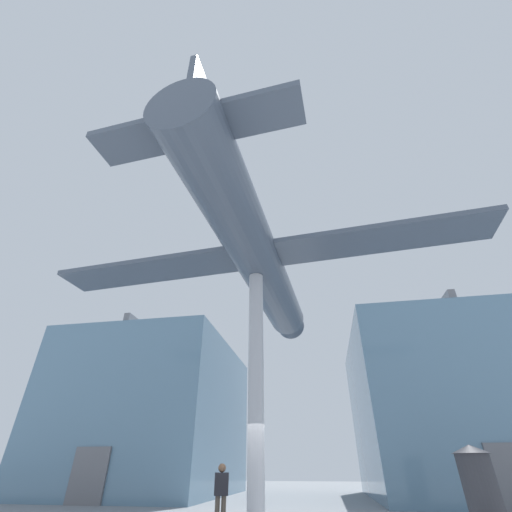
{
  "coord_description": "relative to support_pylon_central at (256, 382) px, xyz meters",
  "views": [
    {
      "loc": [
        1.91,
        -10.68,
        1.45
      ],
      "look_at": [
        0.0,
        0.0,
        8.17
      ],
      "focal_mm": 24.0,
      "sensor_mm": 36.0,
      "label": 1
    }
  ],
  "objects": [
    {
      "name": "visitor_person",
      "position": [
        -1.25,
        1.14,
        -2.78
      ],
      "size": [
        0.45,
        0.35,
        1.55
      ],
      "rotation": [
        0.0,
        0.0,
        3.5
      ],
      "color": "#4C4238",
      "rests_on": "ground_plane"
    },
    {
      "name": "info_kiosk",
      "position": [
        6.22,
        2.22,
        -2.6
      ],
      "size": [
        1.09,
        1.09,
        2.05
      ],
      "color": "#333338",
      "rests_on": "ground_plane"
    },
    {
      "name": "glass_pavilion_right",
      "position": [
        9.05,
        12.65,
        0.72
      ],
      "size": [
        9.87,
        12.37,
        9.33
      ],
      "color": "#60849E",
      "rests_on": "ground_plane"
    },
    {
      "name": "support_pylon_central",
      "position": [
        0.0,
        0.0,
        0.0
      ],
      "size": [
        0.48,
        0.48,
        7.31
      ],
      "color": "#B7B7BC",
      "rests_on": "ground_plane"
    },
    {
      "name": "suspended_airplane",
      "position": [
        0.02,
        0.22,
        4.53
      ],
      "size": [
        16.29,
        14.66,
        3.17
      ],
      "rotation": [
        0.0,
        0.0,
        -0.08
      ],
      "color": "#4C5666",
      "rests_on": "support_pylon_central"
    },
    {
      "name": "glass_pavilion_left",
      "position": [
        -9.05,
        12.65,
        0.72
      ],
      "size": [
        9.87,
        12.37,
        9.33
      ],
      "color": "#60849E",
      "rests_on": "ground_plane"
    }
  ]
}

